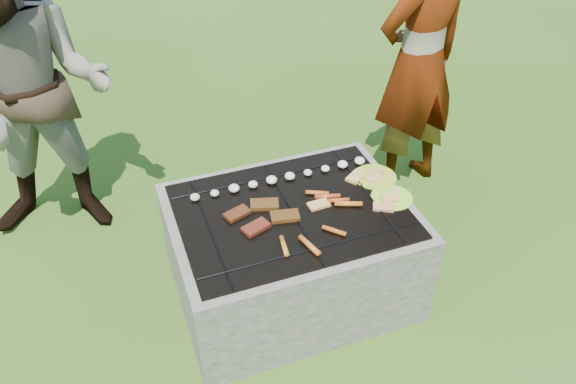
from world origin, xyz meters
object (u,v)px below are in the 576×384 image
Objects in this scene: fire_pit at (291,254)px; plate_near at (392,198)px; plate_far at (375,177)px; bystander at (33,95)px; cook at (419,63)px.

fire_pit is 0.65m from plate_near.
bystander reaches higher than plate_far.
plate_near reaches higher than fire_pit.
bystander is at bearing -17.95° from cook.
plate_near is at bearing -9.33° from fire_pit.
bystander is at bearing 138.05° from fire_pit.
fire_pit is 0.66× the size of bystander.
fire_pit is at bearing 22.39° from cook.
plate_near is 0.13× the size of bystander.
plate_far is 1.27× the size of plate_near.
bystander reaches higher than fire_pit.
plate_near is 1.10m from cook.
plate_near is 2.15m from bystander.
fire_pit is 1.76m from bystander.
cook is (0.62, 0.84, 0.34)m from plate_near.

